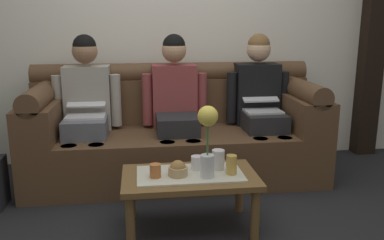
{
  "coord_description": "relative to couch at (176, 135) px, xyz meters",
  "views": [
    {
      "loc": [
        -0.31,
        -2.25,
        1.33
      ],
      "look_at": [
        0.1,
        0.82,
        0.58
      ],
      "focal_mm": 38.43,
      "sensor_mm": 36.0,
      "label": 1
    }
  ],
  "objects": [
    {
      "name": "cup_near_left",
      "position": [
        0.19,
        -0.92,
        0.08
      ],
      "size": [
        0.08,
        0.08,
        0.13
      ],
      "primitive_type": "cylinder",
      "color": "silver",
      "rests_on": "coffee_table"
    },
    {
      "name": "person_left",
      "position": [
        -0.74,
        -0.0,
        0.29
      ],
      "size": [
        0.56,
        0.67,
        1.22
      ],
      "color": "#595B66",
      "rests_on": "ground_plane"
    },
    {
      "name": "cup_far_left",
      "position": [
        0.26,
        -1.02,
        0.08
      ],
      "size": [
        0.07,
        0.07,
        0.12
      ],
      "primitive_type": "cylinder",
      "color": "gold",
      "rests_on": "coffee_table"
    },
    {
      "name": "person_middle",
      "position": [
        0.0,
        -0.0,
        0.29
      ],
      "size": [
        0.56,
        0.67,
        1.22
      ],
      "color": "#232326",
      "rests_on": "ground_plane"
    },
    {
      "name": "cup_far_center",
      "position": [
        0.06,
        -0.9,
        0.06
      ],
      "size": [
        0.08,
        0.08,
        0.09
      ],
      "primitive_type": "cylinder",
      "color": "silver",
      "rests_on": "coffee_table"
    },
    {
      "name": "person_right",
      "position": [
        0.74,
        -0.0,
        0.29
      ],
      "size": [
        0.56,
        0.67,
        1.22
      ],
      "color": "#232326",
      "rests_on": "ground_plane"
    },
    {
      "name": "snack_bowl",
      "position": [
        -0.08,
        -1.0,
        0.05
      ],
      "size": [
        0.12,
        0.12,
        0.1
      ],
      "color": "tan",
      "rests_on": "coffee_table"
    },
    {
      "name": "flower_vase",
      "position": [
        0.1,
        -1.05,
        0.29
      ],
      "size": [
        0.13,
        0.13,
        0.45
      ],
      "color": "silver",
      "rests_on": "coffee_table"
    },
    {
      "name": "cup_near_right",
      "position": [
        -0.22,
        -1.01,
        0.06
      ],
      "size": [
        0.07,
        0.07,
        0.09
      ],
      "primitive_type": "cylinder",
      "color": "#B26633",
      "rests_on": "coffee_table"
    },
    {
      "name": "back_wall_patterned",
      "position": [
        0.0,
        0.53,
        1.08
      ],
      "size": [
        6.0,
        0.12,
        2.9
      ],
      "primitive_type": "cube",
      "color": "silver",
      "rests_on": "ground_plane"
    },
    {
      "name": "timber_pillar",
      "position": [
        1.97,
        0.41,
        1.08
      ],
      "size": [
        0.2,
        0.2,
        2.9
      ],
      "primitive_type": "cube",
      "color": "black",
      "rests_on": "ground_plane"
    },
    {
      "name": "coffee_table",
      "position": [
        0.0,
        -0.97,
        -0.05
      ],
      "size": [
        0.86,
        0.5,
        0.38
      ],
      "color": "brown",
      "rests_on": "ground_plane"
    },
    {
      "name": "couch",
      "position": [
        0.0,
        0.0,
        0.0
      ],
      "size": [
        2.45,
        0.88,
        0.96
      ],
      "color": "#513823",
      "rests_on": "ground_plane"
    }
  ]
}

